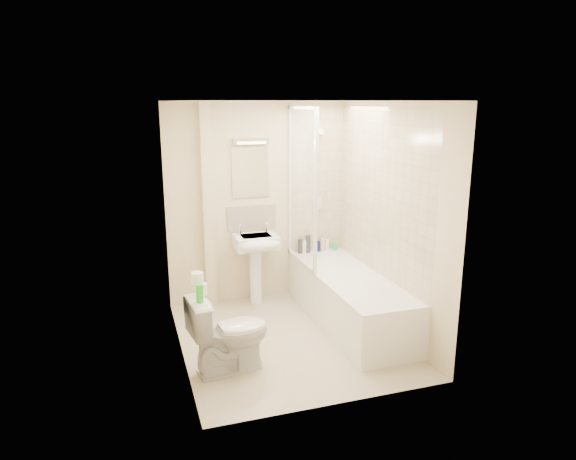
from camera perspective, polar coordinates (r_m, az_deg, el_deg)
name	(u,v)px	position (r m, az deg, el deg)	size (l,w,h in m)	color
floor	(290,338)	(5.45, 0.22, -11.95)	(2.50, 2.50, 0.00)	beige
wall_back	(258,203)	(6.22, -3.35, 2.99)	(2.20, 0.02, 2.40)	beige
wall_left	(177,235)	(4.83, -12.28, -0.56)	(0.02, 2.50, 2.40)	beige
wall_right	(390,219)	(5.48, 11.24, 1.22)	(0.02, 2.50, 2.40)	beige
ceiling	(290,101)	(4.90, 0.25, 14.16)	(2.20, 2.50, 0.02)	white
tile_back	(317,182)	(6.39, 3.19, 5.35)	(0.70, 0.01, 1.75)	beige
tile_right	(381,195)	(5.60, 10.26, 3.90)	(0.01, 2.10, 1.75)	beige
pipe_boxing	(208,207)	(6.04, -8.92, 2.51)	(0.12, 0.12, 2.40)	beige
splashback	(252,218)	(6.22, -4.06, 1.39)	(0.60, 0.01, 0.30)	beige
mirror	(251,172)	(6.12, -4.15, 6.41)	(0.46, 0.01, 0.60)	white
strip_light	(251,141)	(6.06, -4.16, 9.85)	(0.42, 0.07, 0.07)	silver
bathtub	(349,297)	(5.76, 6.77, -7.45)	(0.70, 2.10, 0.55)	white
shower_screen	(302,187)	(5.86, 1.53, 4.81)	(0.04, 0.92, 1.80)	white
shower_fixture	(318,173)	(6.33, 3.34, 6.37)	(0.10, 0.16, 0.99)	white
pedestal_sink	(257,250)	(6.10, -3.49, -2.23)	(0.50, 0.47, 0.97)	white
bottle_black_a	(300,246)	(6.41, 1.39, -1.82)	(0.06, 0.06, 0.18)	black
bottle_white_a	(304,247)	(6.43, 1.76, -1.86)	(0.06, 0.06, 0.16)	white
bottle_black_b	(308,244)	(6.44, 2.25, -1.54)	(0.06, 0.06, 0.22)	black
bottle_blue	(318,246)	(6.50, 3.39, -1.82)	(0.05, 0.05, 0.13)	#121452
bottle_cream	(323,244)	(6.51, 3.87, -1.61)	(0.06, 0.06, 0.17)	beige
bottle_white_b	(327,245)	(6.54, 4.36, -1.68)	(0.05, 0.05, 0.15)	white
bottle_green	(335,247)	(6.59, 5.22, -1.85)	(0.06, 0.06, 0.08)	#32C35C
toilet	(229,333)	(4.75, -6.54, -11.26)	(0.77, 0.50, 0.73)	white
toilet_roll_lower	(201,289)	(4.62, -9.59, -6.51)	(0.10, 0.10, 0.10)	white
toilet_roll_upper	(197,278)	(4.58, -10.04, -5.31)	(0.11, 0.11, 0.11)	white
green_bottle	(200,293)	(4.44, -9.78, -6.95)	(0.06, 0.06, 0.16)	green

